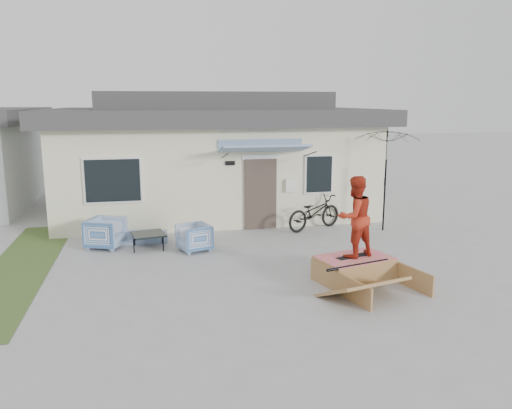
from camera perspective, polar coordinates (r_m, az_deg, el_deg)
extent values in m
plane|color=#9F9F9F|center=(11.04, 0.41, -8.52)|extent=(90.00, 90.00, 0.00)
cube|color=#3A5425|center=(13.06, -24.71, -6.41)|extent=(1.40, 8.00, 0.01)
cube|color=beige|center=(18.41, -4.91, 4.33)|extent=(10.00, 7.00, 3.00)
cube|color=#363639|center=(18.28, -5.00, 9.78)|extent=(10.80, 7.80, 0.50)
cube|color=#363639|center=(18.27, -5.03, 11.50)|extent=(7.50, 4.50, 0.60)
cube|color=#473A32|center=(15.19, 0.52, 1.14)|extent=(0.95, 0.08, 2.10)
cube|color=white|center=(14.80, -15.59, 2.59)|extent=(1.60, 0.06, 1.30)
cube|color=white|center=(15.60, 6.99, 3.37)|extent=(0.90, 0.06, 1.20)
cube|color=#2D5E9E|center=(14.51, 0.96, 6.23)|extent=(2.50, 1.09, 0.29)
imported|color=#2D5E9E|center=(14.26, -12.46, -3.09)|extent=(1.32, 0.40, 0.51)
imported|color=#2D5E9E|center=(13.90, -16.33, -2.89)|extent=(1.06, 1.09, 0.88)
imported|color=#2D5E9E|center=(13.19, -6.90, -3.52)|extent=(0.90, 0.93, 0.77)
cube|color=black|center=(13.65, -11.84, -3.96)|extent=(0.95, 0.95, 0.40)
imported|color=black|center=(15.32, 6.48, -0.46)|extent=(2.07, 1.44, 1.26)
cylinder|color=black|center=(15.49, 14.07, 0.99)|extent=(0.05, 0.05, 2.10)
imported|color=black|center=(15.38, 14.19, 3.55)|extent=(2.36, 2.28, 0.90)
cube|color=black|center=(11.18, 10.74, -5.62)|extent=(0.83, 0.44, 0.05)
imported|color=#AD2A17|center=(10.96, 10.91, -1.18)|extent=(1.00, 0.87, 1.72)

